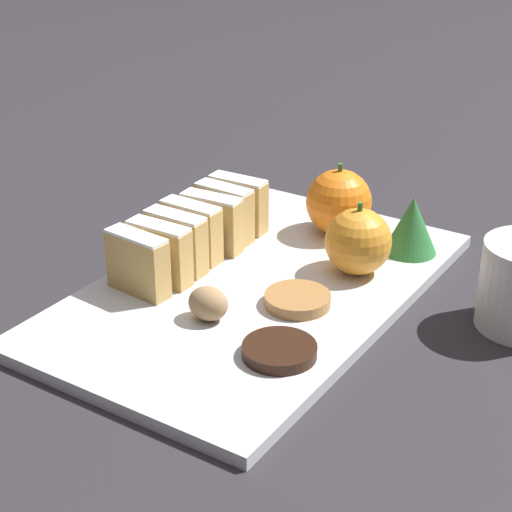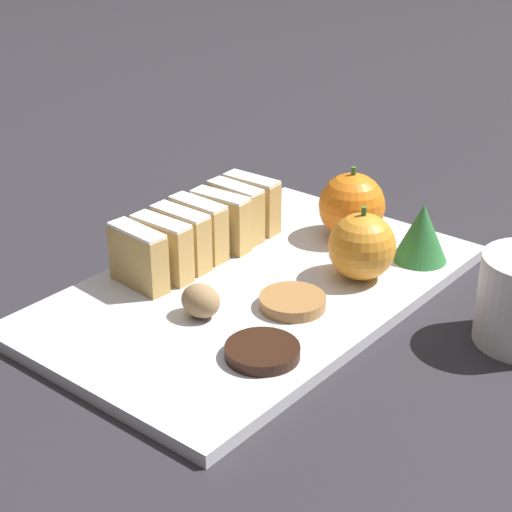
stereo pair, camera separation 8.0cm
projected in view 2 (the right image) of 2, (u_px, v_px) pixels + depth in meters
The scene contains 15 objects.
ground_plane at pixel (256, 295), 0.82m from camera, with size 6.00×6.00×0.00m, color #28262B.
serving_platter at pixel (256, 290), 0.82m from camera, with size 0.27×0.43×0.01m.
stollen_slice_front at pixel (138, 258), 0.80m from camera, with size 0.07×0.03×0.06m.
stollen_slice_second at pixel (162, 248), 0.82m from camera, with size 0.06×0.02×0.06m.
stollen_slice_third at pixel (181, 238), 0.84m from camera, with size 0.06×0.02×0.06m.
stollen_slice_fourth at pixel (199, 228), 0.86m from camera, with size 0.06×0.02×0.06m.
stollen_slice_fifth at pixel (221, 221), 0.88m from camera, with size 0.07×0.03×0.06m.
stollen_slice_sixth at pixel (235, 211), 0.90m from camera, with size 0.06×0.02×0.06m.
stollen_slice_back at pixel (252, 203), 0.92m from camera, with size 0.06×0.02×0.06m.
orange_near at pixel (362, 246), 0.81m from camera, with size 0.07×0.07×0.07m.
orange_far at pixel (352, 206), 0.90m from camera, with size 0.07×0.07×0.08m.
walnut at pixel (200, 300), 0.75m from camera, with size 0.04×0.03×0.03m.
chocolate_cookie at pixel (262, 351), 0.70m from camera, with size 0.06×0.06×0.01m.
gingerbread_cookie at pixel (293, 302), 0.77m from camera, with size 0.06×0.06×0.01m.
evergreen_sprig at pixel (422, 232), 0.85m from camera, with size 0.05×0.05×0.06m.
Camera 2 is at (0.46, -0.56, 0.39)m, focal length 60.00 mm.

